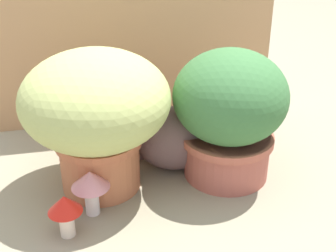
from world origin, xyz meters
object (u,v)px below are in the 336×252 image
at_px(grass_planter, 96,111).
at_px(mushroom_ornament_pink, 90,183).
at_px(leafy_planter, 229,112).
at_px(cat, 180,135).
at_px(mushroom_ornament_red, 65,208).

bearing_deg(grass_planter, mushroom_ornament_pink, -104.57).
xyz_separation_m(grass_planter, leafy_planter, (0.40, -0.02, -0.03)).
bearing_deg(cat, mushroom_ornament_red, -143.66).
bearing_deg(leafy_planter, cat, 153.98).
xyz_separation_m(grass_planter, mushroom_ornament_red, (-0.11, -0.22, -0.17)).
relative_size(grass_planter, cat, 1.18).
distance_m(mushroom_ornament_red, mushroom_ornament_pink, 0.11).
bearing_deg(leafy_planter, mushroom_ornament_pink, -164.33).
bearing_deg(mushroom_ornament_pink, cat, 32.68).
height_order(cat, mushroom_ornament_red, cat).
distance_m(grass_planter, leafy_planter, 0.40).
xyz_separation_m(grass_planter, cat, (0.26, 0.05, -0.14)).
distance_m(grass_planter, cat, 0.30).
xyz_separation_m(leafy_planter, mushroom_ornament_pink, (-0.44, -0.12, -0.12)).
relative_size(cat, mushroom_ornament_red, 2.92).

